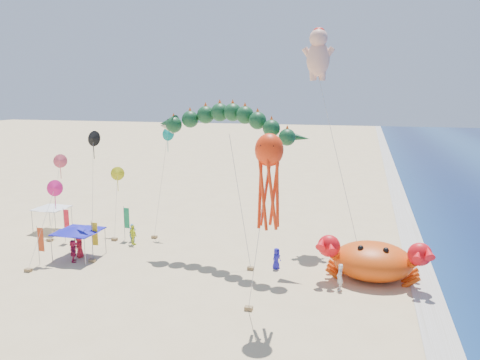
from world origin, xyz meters
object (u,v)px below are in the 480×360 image
at_px(octopus_kite, 269,174).
at_px(canopy_white, 51,206).
at_px(crab_inflatable, 373,260).
at_px(dragon_kite, 227,127).
at_px(canopy_blue, 78,229).
at_px(cherub_kite, 318,53).

relative_size(octopus_kite, canopy_white, 3.59).
height_order(crab_inflatable, canopy_white, crab_inflatable).
bearing_deg(octopus_kite, dragon_kite, 119.26).
bearing_deg(crab_inflatable, octopus_kite, -128.90).
distance_m(dragon_kite, octopus_kite, 11.06).
height_order(dragon_kite, canopy_blue, dragon_kite).
height_order(dragon_kite, canopy_white, dragon_kite).
xyz_separation_m(crab_inflatable, canopy_blue, (-23.13, -1.51, 0.96)).
height_order(dragon_kite, octopus_kite, dragon_kite).
bearing_deg(cherub_kite, canopy_white, -170.34).
bearing_deg(crab_inflatable, cherub_kite, 120.73).
relative_size(dragon_kite, canopy_blue, 3.52).
height_order(cherub_kite, octopus_kite, cherub_kite).
relative_size(crab_inflatable, canopy_blue, 2.16).
bearing_deg(canopy_blue, octopus_kite, -19.82).
height_order(cherub_kite, canopy_white, cherub_kite).
bearing_deg(cherub_kite, dragon_kite, -132.16).
xyz_separation_m(crab_inflatable, cherub_kite, (-5.22, 8.78, 15.21)).
height_order(crab_inflatable, dragon_kite, dragon_kite).
distance_m(dragon_kite, canopy_white, 20.61).
relative_size(crab_inflatable, octopus_kite, 0.69).
xyz_separation_m(cherub_kite, canopy_white, (-24.95, -4.25, -14.25)).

